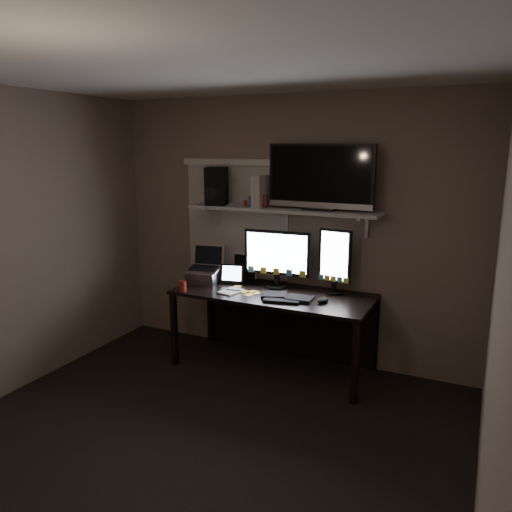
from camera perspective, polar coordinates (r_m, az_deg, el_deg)
The scene contains 21 objects.
floor at distance 3.71m, azimuth -7.60°, elevation -20.95°, with size 3.60×3.60×0.00m, color black.
ceiling at distance 3.13m, azimuth -9.01°, elevation 20.86°, with size 3.60×3.60×0.00m, color silver.
back_wall at distance 4.77m, azimuth 3.76°, elevation 2.98°, with size 3.60×3.60×0.00m, color #806B5C.
right_wall at distance 2.69m, azimuth 25.88°, elevation -5.81°, with size 3.60×3.60×0.00m, color #806B5C.
window_blinds at distance 4.97m, azimuth -2.21°, elevation 3.98°, with size 1.10×0.02×1.10m, color silver.
desk at distance 4.71m, azimuth 2.50°, elevation -5.87°, with size 1.80×0.75×0.73m.
wall_shelf at distance 4.57m, azimuth 2.99°, elevation 5.31°, with size 1.80×0.35×0.03m, color #ABAAA6.
monitor_landscape at distance 4.64m, azimuth 2.42°, elevation -0.30°, with size 0.63×0.07×0.56m, color black.
monitor_portrait at distance 4.50m, azimuth 8.99°, elevation -0.60°, with size 0.30×0.06×0.60m, color black.
keyboard at distance 4.38m, azimuth 3.52°, elevation -4.69°, with size 0.48×0.19×0.03m, color black.
mouse at distance 4.29m, azimuth 7.67°, elevation -5.05°, with size 0.07×0.12×0.04m, color black.
notepad at distance 4.57m, azimuth -2.92°, elevation -4.05°, with size 0.16×0.22×0.01m, color silver.
tablet at distance 4.80m, azimuth -2.68°, elevation -2.10°, with size 0.22×0.09×0.20m, color black.
file_sorter at distance 4.95m, azimuth -1.15°, elevation -1.18°, with size 0.21×0.10×0.27m, color black.
laptop at distance 4.83m, azimuth -6.05°, elevation -1.08°, with size 0.32×0.26×0.36m, color #A8A7AC.
cup at distance 4.62m, azimuth -8.38°, elevation -3.44°, with size 0.07×0.07×0.10m, color maroon.
sticky_notes at distance 4.60m, azimuth -1.29°, elevation -3.96°, with size 0.31×0.23×0.00m, color yellow, non-canonical shape.
tv at distance 4.44m, azimuth 7.40°, elevation 8.92°, with size 0.96×0.17×0.57m, color black.
game_console at distance 4.65m, azimuth 0.65°, elevation 7.42°, with size 0.07×0.24×0.29m, color beige.
speaker at distance 4.83m, azimuth -4.52°, elevation 7.97°, with size 0.19×0.24×0.36m, color black.
bottles at distance 4.63m, azimuth -0.10°, elevation 6.42°, with size 0.21×0.05×0.13m, color #A50F0C, non-canonical shape.
Camera 1 is at (1.72, -2.57, 2.04)m, focal length 35.00 mm.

